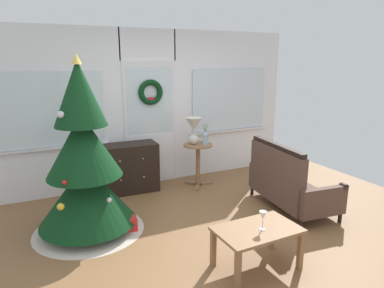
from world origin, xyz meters
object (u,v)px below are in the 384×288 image
side_table (198,157)px  coffee_table (257,234)px  table_lamp (194,127)px  gift_box (129,224)px  settee_sofa (287,183)px  christmas_tree (85,170)px  wine_glass (263,216)px  dresser_cabinet (129,168)px  flower_vase (205,137)px

side_table → coffee_table: 2.41m
table_lamp → gift_box: 2.00m
settee_sofa → christmas_tree: bearing=168.3°
coffee_table → settee_sofa: bearing=38.9°
christmas_tree → coffee_table: (1.40, -1.54, -0.42)m
side_table → coffee_table: (-0.51, -2.35, -0.15)m
settee_sofa → gift_box: settee_sofa is taller
wine_glass → gift_box: bearing=126.3°
dresser_cabinet → side_table: (1.10, -0.26, 0.12)m
coffee_table → wine_glass: wine_glass is taller
coffee_table → gift_box: (-0.96, 1.31, -0.28)m
settee_sofa → table_lamp: bearing=119.3°
christmas_tree → coffee_table: bearing=-47.7°
flower_vase → gift_box: bearing=-148.1°
side_table → table_lamp: table_lamp is taller
dresser_cabinet → coffee_table: bearing=-77.3°
dresser_cabinet → wine_glass: size_ratio=4.67×
table_lamp → settee_sofa: bearing=-60.7°
dresser_cabinet → flower_vase: (1.20, -0.32, 0.44)m
table_lamp → gift_box: (-1.41, -1.08, -0.92)m
christmas_tree → flower_vase: bearing=20.3°
side_table → gift_box: 1.85m
christmas_tree → settee_sofa: christmas_tree is taller
coffee_table → wine_glass: (0.03, -0.04, 0.21)m
table_lamp → coffee_table: bearing=-100.7°
christmas_tree → flower_vase: christmas_tree is taller
dresser_cabinet → table_lamp: size_ratio=2.07×
christmas_tree → table_lamp: (1.86, 0.84, 0.22)m
settee_sofa → gift_box: 2.24m
flower_vase → coffee_table: (-0.61, -2.29, -0.47)m
dresser_cabinet → coffee_table: size_ratio=1.07×
christmas_tree → dresser_cabinet: 1.40m
dresser_cabinet → side_table: dresser_cabinet is taller
gift_box → christmas_tree: bearing=151.9°
wine_glass → gift_box: (-0.99, 1.34, -0.48)m
settee_sofa → side_table: 1.54m
settee_sofa → wine_glass: size_ratio=7.24×
wine_glass → coffee_table: bearing=124.3°
flower_vase → gift_box: 2.00m
side_table → coffee_table: size_ratio=0.84×
dresser_cabinet → christmas_tree: bearing=-127.4°
table_lamp → gift_box: bearing=-142.6°
dresser_cabinet → coffee_table: dresser_cabinet is taller
christmas_tree → dresser_cabinet: christmas_tree is taller
table_lamp → wine_glass: bearing=-99.9°
christmas_tree → gift_box: (0.44, -0.24, -0.70)m
settee_sofa → side_table: size_ratio=1.97×
settee_sofa → flower_vase: size_ratio=4.03×
table_lamp → coffee_table: (-0.45, -2.39, -0.64)m
christmas_tree → side_table: 2.10m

